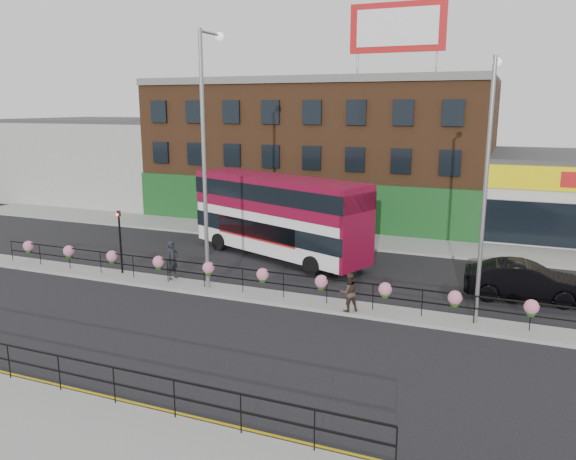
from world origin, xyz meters
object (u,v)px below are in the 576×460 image
at_px(pedestrian_b, 349,292).
at_px(lamp_column_west, 207,139).
at_px(car, 525,281).
at_px(pedestrian_a, 172,260).
at_px(double_decker_bus, 278,209).
at_px(lamp_column_east, 487,169).

xyz_separation_m(pedestrian_b, lamp_column_west, (-6.95, 0.88, 6.02)).
distance_m(car, pedestrian_a, 16.32).
height_order(pedestrian_b, lamp_column_west, lamp_column_west).
relative_size(double_decker_bus, lamp_column_west, 1.00).
height_order(double_decker_bus, lamp_column_east, lamp_column_east).
relative_size(car, pedestrian_b, 3.28).
bearing_deg(pedestrian_b, pedestrian_a, -44.36).
distance_m(pedestrian_b, lamp_column_east, 7.19).
xyz_separation_m(pedestrian_b, lamp_column_east, (4.94, 0.95, 5.15)).
height_order(double_decker_bus, pedestrian_b, double_decker_bus).
relative_size(car, lamp_column_east, 0.53).
relative_size(double_decker_bus, pedestrian_a, 6.13).
xyz_separation_m(car, pedestrian_b, (-6.73, -4.68, 0.11)).
bearing_deg(double_decker_bus, car, -10.65).
height_order(pedestrian_b, lamp_column_east, lamp_column_east).
xyz_separation_m(pedestrian_a, pedestrian_b, (9.19, -1.09, -0.13)).
bearing_deg(pedestrian_a, lamp_column_east, -79.60).
xyz_separation_m(double_decker_bus, pedestrian_a, (-3.05, -6.01, -1.73)).
xyz_separation_m(lamp_column_west, lamp_column_east, (11.88, 0.07, -0.87)).
relative_size(double_decker_bus, lamp_column_east, 1.15).
bearing_deg(pedestrian_a, car, -66.32).
distance_m(double_decker_bus, pedestrian_b, 9.56).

